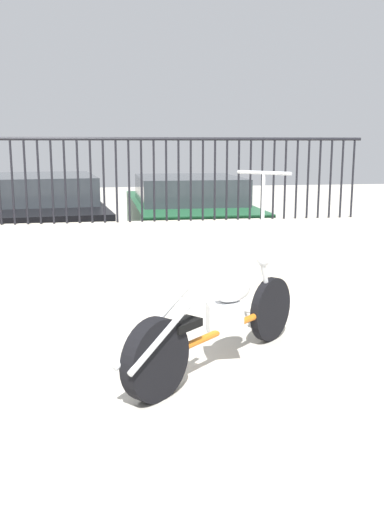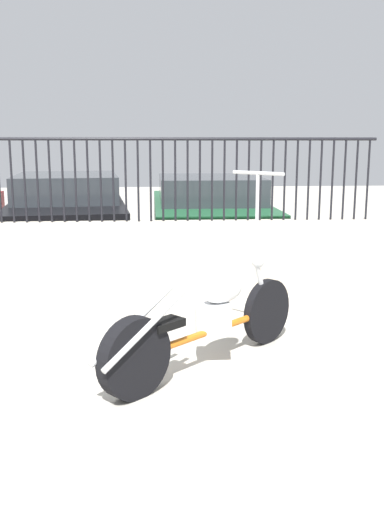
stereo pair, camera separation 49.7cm
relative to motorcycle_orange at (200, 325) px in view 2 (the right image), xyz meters
The scene contains 5 objects.
low_wall 2.90m from the motorcycle_orange, 127.97° to the left, with size 8.05×0.18×0.89m.
fence_railing 3.10m from the motorcycle_orange, 127.97° to the left, with size 8.05×0.04×0.95m.
motorcycle_orange is the anchor object (origin of this frame).
car_black 5.64m from the motorcycle_orange, 108.09° to the left, with size 2.22×4.75×1.28m.
car_green 4.99m from the motorcycle_orange, 83.47° to the left, with size 1.76×4.06×1.26m.
Camera 2 is at (1.41, -3.57, 1.78)m, focal length 40.00 mm.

